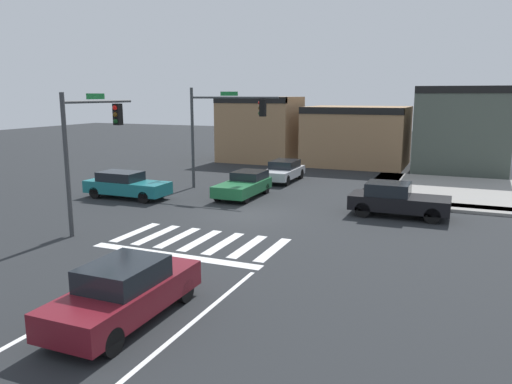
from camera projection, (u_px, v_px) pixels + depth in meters
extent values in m
plane|color=#232628|center=(247.00, 215.00, 23.53)|extent=(120.00, 120.00, 0.00)
cube|color=silver|center=(136.00, 232.00, 20.62)|extent=(0.42, 3.01, 0.01)
cube|color=silver|center=(157.00, 235.00, 20.23)|extent=(0.42, 3.01, 0.01)
cube|color=silver|center=(178.00, 237.00, 19.85)|extent=(0.42, 3.01, 0.01)
cube|color=silver|center=(201.00, 240.00, 19.46)|extent=(0.42, 3.01, 0.01)
cube|color=silver|center=(224.00, 243.00, 19.07)|extent=(0.42, 3.01, 0.01)
cube|color=silver|center=(248.00, 246.00, 18.69)|extent=(0.42, 3.01, 0.01)
cube|color=silver|center=(273.00, 250.00, 18.30)|extent=(0.42, 3.01, 0.01)
cube|color=white|center=(173.00, 255.00, 17.65)|extent=(6.80, 0.50, 0.01)
cube|color=white|center=(120.00, 284.00, 14.93)|extent=(0.16, 2.00, 0.01)
cube|color=white|center=(9.00, 345.00, 11.31)|extent=(0.16, 2.00, 0.01)
cylinder|color=yellow|center=(177.00, 286.00, 14.82)|extent=(0.90, 0.90, 0.01)
cylinder|color=white|center=(172.00, 285.00, 14.90)|extent=(0.14, 0.14, 0.00)
cylinder|color=white|center=(183.00, 287.00, 14.74)|extent=(0.14, 0.14, 0.00)
cube|color=white|center=(177.00, 286.00, 14.82)|extent=(0.41, 0.04, 0.00)
cube|color=gray|center=(452.00, 207.00, 24.82)|extent=(10.00, 1.60, 0.15)
cube|color=gray|center=(382.00, 186.00, 30.75)|extent=(1.60, 10.00, 0.15)
cube|color=gray|center=(454.00, 191.00, 29.16)|extent=(10.00, 10.00, 0.15)
cube|color=#93704C|center=(260.00, 129.00, 42.39)|extent=(6.29, 5.11, 5.45)
cube|color=black|center=(249.00, 100.00, 39.78)|extent=(6.29, 0.50, 0.50)
cube|color=#93704C|center=(357.00, 136.00, 40.02)|extent=(7.84, 6.53, 4.69)
cube|color=black|center=(350.00, 111.00, 36.84)|extent=(7.84, 0.50, 0.50)
cube|color=#4C564C|center=(462.00, 129.00, 36.64)|extent=(6.46, 5.92, 6.23)
cube|color=black|center=(465.00, 89.00, 33.59)|extent=(6.46, 0.50, 0.50)
cylinder|color=#383A3D|center=(67.00, 166.00, 19.48)|extent=(0.18, 0.18, 5.73)
cylinder|color=#383A3D|center=(99.00, 102.00, 20.92)|extent=(0.12, 4.24, 0.12)
cube|color=black|center=(118.00, 114.00, 22.09)|extent=(0.32, 0.32, 0.95)
sphere|color=red|center=(115.00, 108.00, 21.88)|extent=(0.22, 0.22, 0.22)
sphere|color=#4C330C|center=(115.00, 114.00, 21.94)|extent=(0.22, 0.22, 0.22)
sphere|color=#0C3814|center=(116.00, 121.00, 21.99)|extent=(0.22, 0.22, 0.22)
cube|color=#197233|center=(96.00, 96.00, 20.68)|extent=(0.03, 1.10, 0.24)
cylinder|color=#383A3D|center=(193.00, 138.00, 30.00)|extent=(0.18, 0.18, 6.05)
cylinder|color=#383A3D|center=(233.00, 98.00, 28.48)|extent=(5.53, 0.12, 0.12)
cube|color=black|center=(263.00, 108.00, 27.90)|extent=(0.32, 0.32, 0.95)
sphere|color=red|center=(260.00, 103.00, 27.91)|extent=(0.22, 0.22, 0.22)
sphere|color=#4C330C|center=(260.00, 108.00, 27.97)|extent=(0.22, 0.22, 0.22)
sphere|color=#0C3814|center=(260.00, 113.00, 28.03)|extent=(0.22, 0.22, 0.22)
cube|color=#197233|center=(229.00, 94.00, 28.55)|extent=(1.10, 0.03, 0.24)
cube|color=#196B70|center=(127.00, 187.00, 27.28)|extent=(4.76, 1.74, 0.67)
cube|color=black|center=(120.00, 176.00, 27.33)|extent=(2.26, 1.54, 0.50)
cylinder|color=black|center=(160.00, 192.00, 27.41)|extent=(0.64, 0.22, 0.64)
cylinder|color=black|center=(144.00, 197.00, 26.03)|extent=(0.64, 0.22, 0.64)
cylinder|color=black|center=(113.00, 188.00, 28.64)|extent=(0.64, 0.22, 0.64)
cylinder|color=black|center=(95.00, 193.00, 27.26)|extent=(0.64, 0.22, 0.64)
cube|color=#1E6638|center=(243.00, 187.00, 27.51)|extent=(1.87, 4.28, 0.61)
cube|color=black|center=(250.00, 175.00, 28.31)|extent=(1.64, 1.92, 0.46)
cylinder|color=black|center=(245.00, 198.00, 25.94)|extent=(0.22, 0.61, 0.61)
cylinder|color=black|center=(218.00, 196.00, 26.56)|extent=(0.22, 0.61, 0.61)
cylinder|color=black|center=(266.00, 189.00, 28.57)|extent=(0.22, 0.61, 0.61)
cylinder|color=black|center=(240.00, 187.00, 29.19)|extent=(0.22, 0.61, 0.61)
cube|color=maroon|center=(126.00, 297.00, 12.46)|extent=(1.79, 4.59, 0.69)
cube|color=black|center=(123.00, 274.00, 12.30)|extent=(1.58, 2.04, 0.57)
cylinder|color=black|center=(137.00, 282.00, 14.23)|extent=(0.22, 0.66, 0.66)
cylinder|color=black|center=(185.00, 291.00, 13.63)|extent=(0.22, 0.66, 0.66)
cylinder|color=black|center=(56.00, 329.00, 11.40)|extent=(0.22, 0.66, 0.66)
cylinder|color=black|center=(111.00, 342.00, 10.81)|extent=(0.22, 0.66, 0.66)
cube|color=#B7BABF|center=(283.00, 173.00, 32.56)|extent=(1.79, 4.26, 0.55)
cube|color=black|center=(285.00, 164.00, 32.81)|extent=(1.58, 2.11, 0.50)
cylinder|color=black|center=(287.00, 181.00, 31.00)|extent=(0.22, 0.68, 0.68)
cylinder|color=black|center=(263.00, 179.00, 31.59)|extent=(0.22, 0.68, 0.68)
cylinder|color=black|center=(301.00, 174.00, 33.62)|extent=(0.22, 0.68, 0.68)
cylinder|color=black|center=(279.00, 173.00, 34.22)|extent=(0.22, 0.68, 0.68)
cube|color=black|center=(399.00, 203.00, 23.19)|extent=(4.53, 1.89, 0.66)
cube|color=black|center=(388.00, 189.00, 23.27)|extent=(1.97, 1.67, 0.59)
cylinder|color=black|center=(435.00, 208.00, 23.42)|extent=(0.71, 0.22, 0.71)
cylinder|color=black|center=(432.00, 216.00, 21.91)|extent=(0.71, 0.22, 0.71)
cylinder|color=black|center=(369.00, 203.00, 24.59)|extent=(0.71, 0.22, 0.71)
cylinder|color=black|center=(363.00, 210.00, 23.07)|extent=(0.71, 0.22, 0.71)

